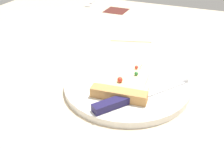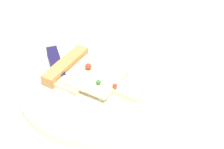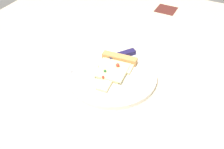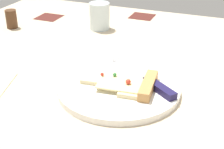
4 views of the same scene
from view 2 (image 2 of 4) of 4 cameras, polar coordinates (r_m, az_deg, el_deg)
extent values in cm
cube|color=#C6B293|center=(61.96, -0.78, -1.24)|extent=(143.07, 143.07, 3.00)
cylinder|color=white|center=(57.78, -2.79, -1.86)|extent=(28.93, 28.93, 1.53)
cube|color=beige|center=(58.76, -6.15, 0.34)|extent=(11.57, 7.12, 1.00)
cube|color=beige|center=(56.35, -1.54, -1.38)|extent=(7.75, 6.33, 1.00)
cube|color=beige|center=(54.55, 2.99, -3.05)|extent=(4.13, 5.55, 1.00)
cube|color=#F2E099|center=(56.98, -3.71, -0.08)|extent=(10.20, 10.91, 0.30)
cube|color=tan|center=(59.89, -8.56, 1.67)|extent=(12.21, 3.85, 2.20)
sphere|color=red|center=(57.83, -4.46, 1.51)|extent=(1.22, 1.22, 1.22)
sphere|color=red|center=(53.62, 0.55, -2.12)|extent=(0.86, 0.86, 0.86)
sphere|color=#2D7A38|center=(54.39, -2.53, -1.45)|extent=(0.89, 0.89, 0.89)
cube|color=silver|center=(52.67, -8.21, -5.90)|extent=(8.76, 10.82, 0.30)
cone|color=silver|center=(48.59, -6.79, -10.68)|extent=(2.80, 2.80, 2.00)
cube|color=#1E1947|center=(61.40, -10.48, 2.12)|extent=(7.73, 9.34, 1.60)
camera|label=1|loc=(0.80, -48.65, 25.21)|focal=43.80mm
camera|label=3|loc=(0.72, 75.60, 29.59)|focal=42.15mm
camera|label=4|loc=(1.11, 9.84, 39.35)|focal=53.71mm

